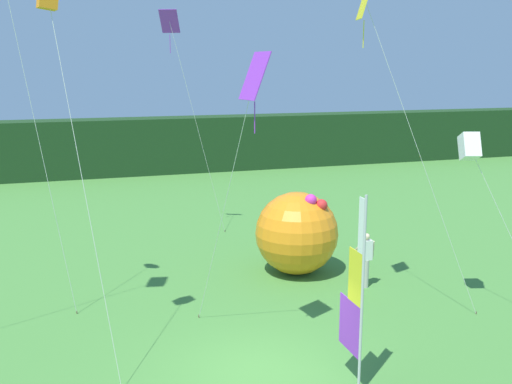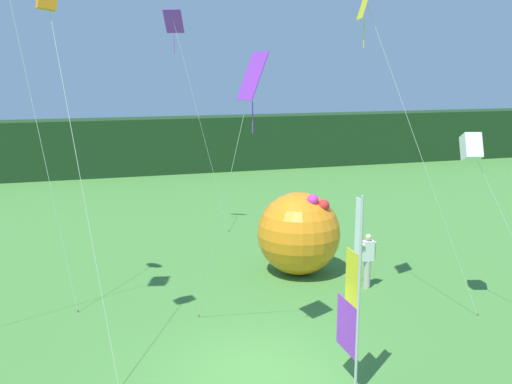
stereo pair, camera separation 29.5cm
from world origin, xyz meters
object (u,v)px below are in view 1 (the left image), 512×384
banner_flag (355,298)px  kite_yellow_diamond_6 (370,15)px  kite_purple_diamond_3 (172,32)px  kite_purple_diamond_5 (252,86)px  inflatable_balloon (297,233)px  person_mid_field (274,225)px  person_near_banner (366,259)px  kite_white_box_4 (470,147)px

banner_flag → kite_yellow_diamond_6: bearing=60.8°
kite_purple_diamond_3 → kite_yellow_diamond_6: 9.75m
banner_flag → kite_purple_diamond_5: bearing=129.1°
inflatable_balloon → kite_yellow_diamond_6: bearing=-81.2°
inflatable_balloon → kite_purple_diamond_5: kite_purple_diamond_5 is taller
kite_yellow_diamond_6 → banner_flag: bearing=-119.2°
banner_flag → inflatable_balloon: banner_flag is taller
person_mid_field → inflatable_balloon: bearing=-93.9°
person_mid_field → kite_purple_diamond_5: 10.41m
person_near_banner → kite_yellow_diamond_6: (-1.05, -1.62, 7.22)m
banner_flag → kite_purple_diamond_5: size_ratio=0.61×
banner_flag → person_near_banner: (3.11, 5.31, -1.15)m
person_near_banner → inflatable_balloon: bearing=129.7°
banner_flag → kite_white_box_4: (4.84, 2.93, 2.63)m
banner_flag → kite_white_box_4: size_ratio=0.85×
banner_flag → kite_purple_diamond_3: kite_purple_diamond_3 is taller
banner_flag → person_mid_field: banner_flag is taller
person_near_banner → kite_purple_diamond_3: 11.36m
kite_purple_diamond_3 → kite_white_box_4: bearing=-56.9°
banner_flag → kite_purple_diamond_3: bearing=97.0°
kite_purple_diamond_5 → kite_yellow_diamond_6: size_ratio=0.79×
inflatable_balloon → person_near_banner: bearing=-50.3°
banner_flag → person_near_banner: bearing=59.7°
kite_white_box_4 → kite_yellow_diamond_6: (-2.77, 0.77, 3.44)m
kite_yellow_diamond_6 → kite_purple_diamond_3: bearing=111.8°
kite_purple_diamond_3 → person_near_banner: bearing=-57.9°
person_mid_field → kite_yellow_diamond_6: bearing=-87.0°
person_mid_field → person_near_banner: bearing=-74.0°
kite_yellow_diamond_6 → inflatable_balloon: bearing=98.8°
banner_flag → inflatable_balloon: size_ratio=1.54×
banner_flag → person_mid_field: (1.72, 10.16, -1.21)m
person_mid_field → kite_white_box_4: size_ratio=0.32×
banner_flag → kite_purple_diamond_5: (-1.64, 2.02, 4.35)m
person_near_banner → person_mid_field: size_ratio=1.07×
inflatable_balloon → kite_purple_diamond_5: (-3.16, -5.20, 5.04)m
banner_flag → inflatable_balloon: 7.42m
person_near_banner → kite_purple_diamond_3: (-4.67, 7.44, 7.21)m
banner_flag → kite_purple_diamond_5: kite_purple_diamond_5 is taller
kite_purple_diamond_3 → person_mid_field: bearing=-38.3°
person_near_banner → kite_yellow_diamond_6: bearing=-123.0°
kite_purple_diamond_3 → banner_flag: bearing=-83.0°
person_near_banner → kite_purple_diamond_5: (-4.75, -3.29, 5.49)m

